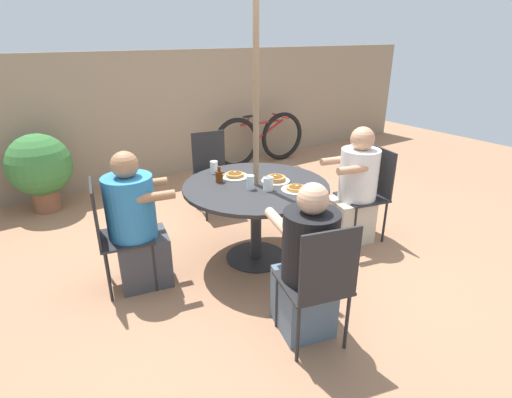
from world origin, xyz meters
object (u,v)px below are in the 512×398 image
Objects in this scene: diner_north at (137,227)px; coffee_cup at (268,184)px; pancake_plate_a at (296,189)px; patio_table at (256,196)px; syrup_bottle at (219,176)px; patio_chair_east at (319,280)px; diner_south at (355,191)px; drinking_glass_a at (214,167)px; bicycle at (260,139)px; patio_chair_south at (370,189)px; pancake_plate_b at (235,176)px; patio_chair_north at (113,230)px; pancake_plate_c at (276,179)px; potted_shrub at (40,167)px; diner_east at (307,268)px; patio_chair_west at (212,168)px; drinking_glass_b at (250,182)px.

coffee_cup is at bearing 81.48° from diner_north.
diner_north is 1.31m from pancake_plate_a.
patio_table is 5.06× the size of pancake_plate_a.
pancake_plate_a is at bearing -51.32° from syrup_bottle.
syrup_bottle is 0.46m from coffee_cup.
pancake_plate_a is at bearing 74.30° from patio_chair_east.
diner_south is 4.57× the size of pancake_plate_a.
drinking_glass_a reaches higher than bicycle.
coffee_cup is at bearing 99.21° from diner_south.
patio_chair_south is 3.65× the size of pancake_plate_b.
patio_chair_north is at bearing 90.70° from patio_chair_south.
pancake_plate_c is at bearing 36.93° from coffee_cup.
patio_chair_south is at bearing -23.58° from pancake_plate_b.
pancake_plate_b is 0.28× the size of potted_shrub.
patio_chair_north is 1.13m from pancake_plate_b.
syrup_bottle reaches higher than coffee_cup.
diner_south is 1.26× the size of potted_shrub.
diner_north is at bearing 90.65° from patio_chair_south.
patio_chair_east is 3.65× the size of pancake_plate_c.
diner_north is 1.10m from coffee_cup.
patio_table is 1.14× the size of diner_east.
patio_chair_north is 0.80× the size of diner_north.
drinking_glass_a is at bearing -54.75° from potted_shrub.
patio_chair_west is 1.23m from pancake_plate_c.
patio_chair_north is 1.48m from pancake_plate_a.
coffee_cup is (-0.18, -0.13, 0.04)m from pancake_plate_c.
drinking_glass_b is at bearing 85.85° from patio_chair_north.
patio_chair_south reaches higher than bicycle.
pancake_plate_c is at bearing -32.60° from syrup_bottle.
drinking_glass_a is 0.07× the size of bicycle.
patio_chair_east is 4.02m from bicycle.
diner_east is at bearing 133.96° from diner_south.
syrup_bottle is (-1.39, 0.50, 0.26)m from patio_chair_south.
diner_north is at bearing 90.00° from patio_chair_north.
coffee_cup is at bearing -86.75° from patio_table.
diner_north is 0.81m from syrup_bottle.
drinking_glass_a is 0.97× the size of drinking_glass_b.
patio_chair_east is 1.00× the size of patio_chair_west.
bicycle is at bearing -131.68° from patio_chair_west.
pancake_plate_b is 0.23m from drinking_glass_a.
pancake_plate_c is (-0.81, 0.20, 0.22)m from diner_south.
pancake_plate_a is at bearing 104.83° from patio_chair_south.
patio_chair_east is 1.71m from patio_chair_south.
diner_east is 0.69× the size of bicycle.
syrup_bottle is at bearing 103.59° from diner_north.
patio_table is 2.65m from potted_shrub.
coffee_cup is at bearing 86.59° from diner_east.
patio_chair_west is at bearing 46.67° from patio_chair_south.
patio_chair_east is 3.65× the size of pancake_plate_b.
pancake_plate_a reaches higher than patio_table.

